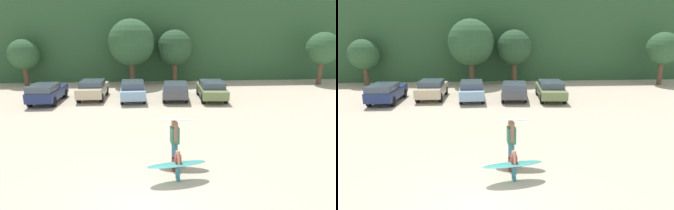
{
  "view_description": "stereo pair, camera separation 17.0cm",
  "coord_description": "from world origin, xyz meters",
  "views": [
    {
      "loc": [
        0.06,
        -7.32,
        5.0
      ],
      "look_at": [
        1.3,
        8.03,
        1.15
      ],
      "focal_mm": 30.7,
      "sensor_mm": 36.0,
      "label": 1
    },
    {
      "loc": [
        0.23,
        -7.34,
        5.0
      ],
      "look_at": [
        1.3,
        8.03,
        1.15
      ],
      "focal_mm": 30.7,
      "sensor_mm": 36.0,
      "label": 2
    }
  ],
  "objects": [
    {
      "name": "hillside_ridge",
      "position": [
        0.0,
        29.26,
        4.23
      ],
      "size": [
        108.0,
        12.0,
        8.46
      ],
      "primitive_type": "cube",
      "color": "#2D5633",
      "rests_on": "ground_plane"
    },
    {
      "name": "tree_ridge_back",
      "position": [
        -11.56,
        21.68,
        2.99
      ],
      "size": [
        2.94,
        2.94,
        4.49
      ],
      "color": "brown",
      "rests_on": "ground_plane"
    },
    {
      "name": "tree_right",
      "position": [
        -1.18,
        21.08,
        4.14
      ],
      "size": [
        4.45,
        4.45,
        6.39
      ],
      "color": "brown",
      "rests_on": "ground_plane"
    },
    {
      "name": "tree_far_left",
      "position": [
        3.07,
        21.69,
        3.6
      ],
      "size": [
        3.5,
        3.5,
        5.39
      ],
      "color": "brown",
      "rests_on": "ground_plane"
    },
    {
      "name": "tree_center_right",
      "position": [
        17.51,
        20.0,
        3.55
      ],
      "size": [
        3.13,
        3.13,
        5.15
      ],
      "color": "brown",
      "rests_on": "ground_plane"
    },
    {
      "name": "parked_car_navy",
      "position": [
        -7.17,
        14.07,
        0.81
      ],
      "size": [
        1.88,
        4.43,
        1.47
      ],
      "rotation": [
        0.0,
        0.0,
        1.57
      ],
      "color": "navy",
      "rests_on": "ground_plane"
    },
    {
      "name": "parked_car_champagne",
      "position": [
        -4.03,
        15.19,
        0.79
      ],
      "size": [
        1.95,
        4.21,
        1.46
      ],
      "rotation": [
        0.0,
        0.0,
        1.56
      ],
      "color": "beige",
      "rests_on": "ground_plane"
    },
    {
      "name": "parked_car_sky_blue",
      "position": [
        -0.9,
        14.59,
        0.8
      ],
      "size": [
        2.01,
        4.77,
        1.48
      ],
      "rotation": [
        0.0,
        0.0,
        1.62
      ],
      "color": "#84ADD1",
      "rests_on": "ground_plane"
    },
    {
      "name": "parked_car_dark_gray",
      "position": [
        2.38,
        14.44,
        0.77
      ],
      "size": [
        2.25,
        4.57,
        1.4
      ],
      "rotation": [
        0.0,
        0.0,
        1.48
      ],
      "color": "#4C4F54",
      "rests_on": "ground_plane"
    },
    {
      "name": "parked_car_olive_green",
      "position": [
        5.2,
        14.31,
        0.78
      ],
      "size": [
        2.17,
        4.78,
        1.44
      ],
      "rotation": [
        0.0,
        0.0,
        1.5
      ],
      "color": "#6B7F4C",
      "rests_on": "ground_plane"
    },
    {
      "name": "person_adult",
      "position": [
        1.17,
        3.19,
        0.98
      ],
      "size": [
        0.35,
        0.81,
        1.73
      ],
      "rotation": [
        0.0,
        0.0,
        3.21
      ],
      "color": "teal",
      "rests_on": "ground_plane"
    },
    {
      "name": "person_child",
      "position": [
        1.14,
        1.78,
        0.62
      ],
      "size": [
        0.22,
        0.56,
        1.1
      ],
      "rotation": [
        0.0,
        0.0,
        3.21
      ],
      "color": "teal",
      "rests_on": "ground_plane"
    },
    {
      "name": "surfboard_white",
      "position": [
        1.17,
        3.25,
        1.78
      ],
      "size": [
        1.95,
        0.84,
        0.18
      ],
      "rotation": [
        0.0,
        0.0,
        2.97
      ],
      "color": "white"
    },
    {
      "name": "surfboard_teal",
      "position": [
        1.09,
        1.7,
        0.63
      ],
      "size": [
        2.18,
        0.93,
        0.15
      ],
      "rotation": [
        0.0,
        0.0,
        3.31
      ],
      "color": "teal"
    },
    {
      "name": "backpack_dropped",
      "position": [
        1.13,
        2.54,
        0.22
      ],
      "size": [
        0.24,
        0.34,
        0.45
      ],
      "color": "#592D23",
      "rests_on": "ground_plane"
    }
  ]
}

